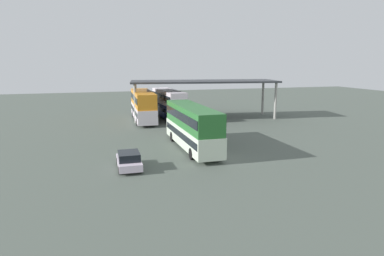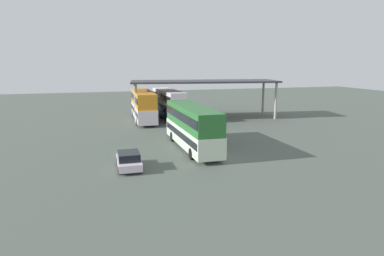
{
  "view_description": "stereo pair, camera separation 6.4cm",
  "coord_description": "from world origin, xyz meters",
  "px_view_note": "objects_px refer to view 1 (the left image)",
  "views": [
    {
      "loc": [
        -9.97,
        -25.76,
        8.12
      ],
      "look_at": [
        -1.3,
        3.93,
        2.0
      ],
      "focal_mm": 31.16,
      "sensor_mm": 36.0,
      "label": 1
    },
    {
      "loc": [
        -9.91,
        -25.78,
        8.12
      ],
      "look_at": [
        -1.3,
        3.93,
        2.0
      ],
      "focal_mm": 31.16,
      "sensor_mm": 36.0,
      "label": 2
    }
  ],
  "objects_px": {
    "double_decker_main": "(192,125)",
    "parked_hatchback": "(129,160)",
    "double_decker_near_canopy": "(143,105)",
    "double_decker_mid_row": "(169,103)"
  },
  "relations": [
    {
      "from": "double_decker_near_canopy",
      "to": "double_decker_mid_row",
      "type": "distance_m",
      "value": 4.05
    },
    {
      "from": "parked_hatchback",
      "to": "double_decker_near_canopy",
      "type": "height_order",
      "value": "double_decker_near_canopy"
    },
    {
      "from": "parked_hatchback",
      "to": "double_decker_near_canopy",
      "type": "distance_m",
      "value": 21.71
    },
    {
      "from": "double_decker_main",
      "to": "parked_hatchback",
      "type": "height_order",
      "value": "double_decker_main"
    },
    {
      "from": "parked_hatchback",
      "to": "double_decker_mid_row",
      "type": "bearing_deg",
      "value": -19.25
    },
    {
      "from": "parked_hatchback",
      "to": "double_decker_mid_row",
      "type": "height_order",
      "value": "double_decker_mid_row"
    },
    {
      "from": "double_decker_main",
      "to": "double_decker_near_canopy",
      "type": "distance_m",
      "value": 16.83
    },
    {
      "from": "double_decker_mid_row",
      "to": "parked_hatchback",
      "type": "bearing_deg",
      "value": 157.19
    },
    {
      "from": "double_decker_near_canopy",
      "to": "double_decker_mid_row",
      "type": "xyz_separation_m",
      "value": [
        3.9,
        1.09,
        -0.02
      ]
    },
    {
      "from": "double_decker_main",
      "to": "parked_hatchback",
      "type": "relative_size",
      "value": 3.04
    }
  ]
}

